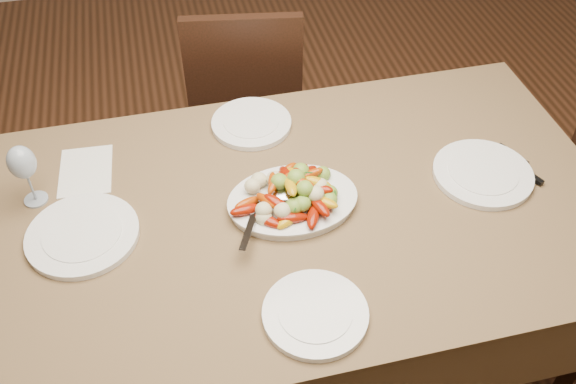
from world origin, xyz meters
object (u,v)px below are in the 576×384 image
(serving_platter, at_px, (293,202))
(plate_far, at_px, (251,124))
(plate_left, at_px, (83,235))
(wine_glass, at_px, (26,174))
(plate_right, at_px, (483,174))
(dining_table, at_px, (288,290))
(plate_near, at_px, (315,314))
(chair_far, at_px, (246,98))

(serving_platter, xyz_separation_m, plate_far, (-0.05, 0.37, -0.00))
(plate_left, bearing_deg, wine_glass, 126.93)
(plate_right, bearing_deg, serving_platter, 179.14)
(dining_table, bearing_deg, plate_far, 94.83)
(plate_near, relative_size, wine_glass, 1.24)
(plate_far, bearing_deg, dining_table, -85.17)
(plate_right, height_order, plate_far, same)
(plate_left, height_order, wine_glass, wine_glass)
(plate_far, bearing_deg, plate_left, -145.37)
(plate_far, relative_size, plate_near, 1.00)
(serving_platter, distance_m, plate_near, 0.37)
(serving_platter, distance_m, plate_left, 0.57)
(dining_table, xyz_separation_m, plate_far, (-0.03, 0.38, 0.39))
(plate_left, relative_size, plate_far, 1.18)
(serving_platter, bearing_deg, wine_glass, 165.46)
(plate_right, distance_m, plate_near, 0.70)
(plate_far, bearing_deg, wine_glass, -163.69)
(chair_far, bearing_deg, dining_table, 96.95)
(serving_platter, distance_m, plate_far, 0.37)
(wine_glass, bearing_deg, plate_far, 16.31)
(serving_platter, height_order, plate_near, serving_platter)
(wine_glass, bearing_deg, plate_near, -39.58)
(plate_right, height_order, plate_near, same)
(wine_glass, bearing_deg, serving_platter, -14.54)
(serving_platter, bearing_deg, plate_near, -94.90)
(chair_far, bearing_deg, plate_far, 92.07)
(chair_far, height_order, plate_left, chair_far)
(chair_far, bearing_deg, plate_right, 130.14)
(chair_far, xyz_separation_m, plate_right, (0.55, -0.91, 0.29))
(plate_left, relative_size, plate_right, 1.03)
(plate_left, bearing_deg, chair_far, 56.59)
(dining_table, bearing_deg, plate_right, -0.21)
(wine_glass, bearing_deg, plate_right, -8.52)
(serving_platter, relative_size, plate_far, 1.39)
(chair_far, distance_m, wine_glass, 1.08)
(serving_platter, xyz_separation_m, plate_left, (-0.57, 0.01, -0.00))
(dining_table, xyz_separation_m, serving_platter, (0.01, 0.01, 0.39))
(plate_near, height_order, wine_glass, wine_glass)
(dining_table, height_order, plate_left, plate_left)
(plate_far, distance_m, wine_glass, 0.68)
(dining_table, relative_size, plate_near, 7.26)
(plate_far, xyz_separation_m, plate_near, (0.01, -0.74, 0.00))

